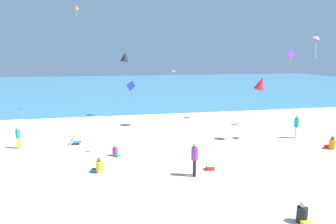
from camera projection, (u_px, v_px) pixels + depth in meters
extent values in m
plane|color=#C6B58C|center=(157.00, 141.00, 20.48)|extent=(120.00, 120.00, 0.00)
cube|color=teal|center=(125.00, 86.00, 58.64)|extent=(120.00, 60.00, 0.05)
cube|color=#2370B2|center=(77.00, 142.00, 19.77)|extent=(0.57, 0.53, 0.03)
cube|color=#2370B2|center=(72.00, 139.00, 19.66)|extent=(0.26, 0.52, 0.42)
cylinder|color=#B7B7BC|center=(80.00, 142.00, 20.07)|extent=(0.02, 0.02, 0.15)
cylinder|color=#B7B7BC|center=(79.00, 144.00, 19.58)|extent=(0.02, 0.02, 0.15)
cube|color=red|center=(210.00, 167.00, 15.35)|extent=(0.44, 0.46, 0.22)
cube|color=white|center=(210.00, 165.00, 15.33)|extent=(0.45, 0.48, 0.04)
cylinder|color=white|center=(296.00, 133.00, 21.12)|extent=(0.14, 0.14, 0.83)
cylinder|color=white|center=(296.00, 132.00, 21.27)|extent=(0.14, 0.14, 0.83)
cylinder|color=#19ADB2|center=(297.00, 123.00, 21.06)|extent=(0.47, 0.47, 0.62)
sphere|color=tan|center=(297.00, 117.00, 20.98)|extent=(0.23, 0.23, 0.23)
cylinder|color=purple|center=(115.00, 152.00, 17.46)|extent=(0.44, 0.44, 0.49)
sphere|color=tan|center=(115.00, 146.00, 17.39)|extent=(0.20, 0.20, 0.20)
cube|color=green|center=(117.00, 155.00, 17.35)|extent=(0.40, 0.43, 0.14)
cylinder|color=yellow|center=(100.00, 167.00, 14.94)|extent=(0.48, 0.48, 0.58)
sphere|color=#846047|center=(99.00, 160.00, 14.87)|extent=(0.23, 0.23, 0.23)
cube|color=blue|center=(96.00, 171.00, 15.01)|extent=(0.49, 0.42, 0.17)
cylinder|color=black|center=(195.00, 168.00, 14.41)|extent=(0.15, 0.15, 0.84)
cylinder|color=black|center=(194.00, 167.00, 14.59)|extent=(0.15, 0.15, 0.84)
cylinder|color=purple|center=(195.00, 154.00, 14.36)|extent=(0.39, 0.39, 0.63)
sphere|color=tan|center=(195.00, 145.00, 14.28)|extent=(0.23, 0.23, 0.23)
cylinder|color=black|center=(302.00, 215.00, 10.45)|extent=(0.40, 0.40, 0.57)
sphere|color=beige|center=(303.00, 205.00, 10.38)|extent=(0.23, 0.23, 0.23)
cube|color=yellow|center=(306.00, 223.00, 10.27)|extent=(0.31, 0.43, 0.17)
cylinder|color=yellow|center=(20.00, 143.00, 18.94)|extent=(0.12, 0.12, 0.71)
cylinder|color=yellow|center=(18.00, 143.00, 18.78)|extent=(0.12, 0.12, 0.71)
cylinder|color=#19ADB2|center=(18.00, 134.00, 18.75)|extent=(0.36, 0.36, 0.53)
sphere|color=beige|center=(17.00, 128.00, 18.68)|extent=(0.19, 0.19, 0.19)
cylinder|color=orange|center=(332.00, 144.00, 18.73)|extent=(0.46, 0.46, 0.60)
sphere|color=brown|center=(333.00, 138.00, 18.65)|extent=(0.24, 0.24, 0.24)
cube|color=red|center=(329.00, 147.00, 18.98)|extent=(0.38, 0.49, 0.17)
pyramid|color=yellow|center=(174.00, 71.00, 31.40)|extent=(0.48, 0.47, 0.26)
cylinder|color=green|center=(174.00, 77.00, 31.49)|extent=(0.08, 0.09, 0.89)
cube|color=blue|center=(131.00, 86.00, 17.04)|extent=(0.52, 0.44, 0.61)
cylinder|color=purple|center=(131.00, 94.00, 17.13)|extent=(0.08, 0.06, 0.46)
pyramid|color=pink|center=(318.00, 37.00, 19.16)|extent=(0.64, 0.67, 0.32)
cylinder|color=white|center=(316.00, 51.00, 19.33)|extent=(0.08, 0.07, 1.03)
cone|color=red|center=(261.00, 83.00, 19.84)|extent=(1.12, 1.15, 1.01)
cylinder|color=#1EADAD|center=(260.00, 93.00, 19.97)|extent=(0.04, 0.05, 0.62)
cone|color=orange|center=(76.00, 8.00, 29.56)|extent=(0.58, 0.64, 0.57)
cylinder|color=white|center=(77.00, 13.00, 29.66)|extent=(0.07, 0.11, 0.60)
cube|color=purple|center=(291.00, 54.00, 23.83)|extent=(0.87, 0.34, 0.91)
cylinder|color=orange|center=(290.00, 62.00, 23.95)|extent=(0.08, 0.13, 0.63)
cone|color=black|center=(125.00, 57.00, 27.68)|extent=(1.05, 0.96, 0.98)
cylinder|color=blue|center=(125.00, 66.00, 27.85)|extent=(0.04, 0.04, 1.07)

